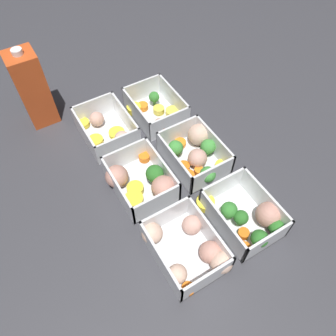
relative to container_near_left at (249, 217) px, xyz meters
The scene contains 8 objects.
ground_plane 0.21m from the container_near_left, 21.62° to the left, with size 4.00×4.00×0.00m, color #38383D.
container_near_left is the anchor object (origin of this frame).
container_near_center 0.19m from the container_near_left, ahead, with size 0.16×0.13×0.06m.
container_near_right 0.36m from the container_near_left, ahead, with size 0.16×0.13×0.06m.
container_far_left 0.14m from the container_near_left, 87.12° to the left, with size 0.17×0.14×0.06m.
container_far_center 0.24m from the container_near_left, 37.76° to the left, with size 0.15×0.14×0.06m.
container_far_right 0.39m from the container_near_left, 21.81° to the left, with size 0.16×0.12×0.06m.
juice_carton 0.57m from the container_near_left, 27.12° to the left, with size 0.07×0.07×0.20m.
Camera 1 is at (-0.37, 0.22, 0.61)m, focal length 35.00 mm.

